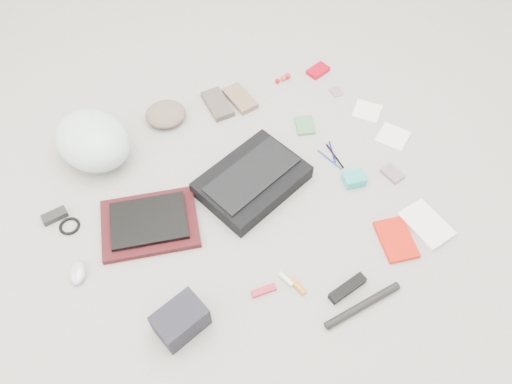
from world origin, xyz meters
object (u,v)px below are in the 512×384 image
laptop (149,221)px  bike_helmet (93,140)px  messenger_bag (252,181)px  camera_bag (181,320)px  accordion_wallet (354,179)px  book_red (396,240)px

laptop → bike_helmet: bike_helmet is taller
messenger_bag → camera_bag: 0.66m
messenger_bag → camera_bag: bearing=-156.7°
messenger_bag → accordion_wallet: messenger_bag is taller
accordion_wallet → messenger_bag: bearing=167.6°
laptop → camera_bag: size_ratio=1.71×
camera_bag → book_red: bearing=-18.5°
messenger_bag → laptop: (-0.46, 0.02, 0.00)m
camera_bag → accordion_wallet: (0.90, 0.25, -0.03)m
camera_bag → accordion_wallet: 0.93m
messenger_bag → book_red: bearing=-70.3°
laptop → accordion_wallet: (0.85, -0.20, -0.01)m
laptop → camera_bag: (-0.05, -0.45, 0.02)m
bike_helmet → book_red: (0.91, -0.96, -0.10)m
messenger_bag → bike_helmet: size_ratio=1.20×
camera_bag → book_red: camera_bag is taller
messenger_bag → bike_helmet: bearing=121.7°
accordion_wallet → bike_helmet: bearing=157.9°
messenger_bag → book_red: (0.38, -0.50, -0.03)m
messenger_bag → book_red: messenger_bag is taller
camera_bag → messenger_bag: bearing=26.7°
laptop → messenger_bag: bearing=14.1°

